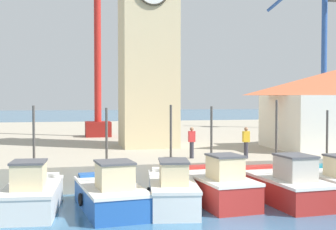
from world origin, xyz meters
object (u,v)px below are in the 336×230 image
at_px(fishing_boat_left_outer, 110,193).
at_px(dock_worker_along_quay, 246,142).
at_px(clock_tower, 148,34).
at_px(port_crane_near, 96,60).
at_px(fishing_boat_mid_right, 334,183).
at_px(fishing_boat_far_left, 32,194).
at_px(dock_worker_near_tower, 192,142).
at_px(fishing_boat_left_inner, 172,190).
at_px(port_crane_far, 321,68).
at_px(fishing_boat_mid_left, 217,186).
at_px(fishing_boat_center, 285,185).

height_order(fishing_boat_left_outer, dock_worker_along_quay, fishing_boat_left_outer).
bearing_deg(clock_tower, port_crane_near, 107.33).
bearing_deg(fishing_boat_mid_right, fishing_boat_far_left, 177.96).
bearing_deg(dock_worker_along_quay, dock_worker_near_tower, 166.06).
bearing_deg(dock_worker_near_tower, fishing_boat_mid_right, -46.49).
xyz_separation_m(fishing_boat_left_outer, fishing_boat_left_inner, (2.49, 0.09, 0.02)).
xyz_separation_m(fishing_boat_far_left, port_crane_far, (26.59, 24.09, 6.67)).
bearing_deg(fishing_boat_far_left, fishing_boat_mid_left, -1.08).
relative_size(clock_tower, dock_worker_near_tower, 9.45).
height_order(fishing_boat_mid_left, port_crane_near, port_crane_near).
bearing_deg(fishing_boat_left_inner, dock_worker_near_tower, 66.30).
xyz_separation_m(fishing_boat_mid_left, port_crane_far, (19.16, 24.23, 6.63)).
height_order(fishing_boat_left_inner, dock_worker_near_tower, fishing_boat_left_inner).
distance_m(fishing_boat_far_left, clock_tower, 14.95).
relative_size(port_crane_far, dock_worker_along_quay, 10.31).
distance_m(fishing_boat_far_left, fishing_boat_left_inner, 5.46).
relative_size(fishing_boat_mid_left, fishing_boat_center, 0.90).
xyz_separation_m(fishing_boat_left_inner, clock_tower, (1.07, 11.35, 7.73)).
xyz_separation_m(fishing_boat_left_outer, port_crane_near, (0.87, 20.06, 6.70)).
height_order(clock_tower, port_crane_near, port_crane_near).
relative_size(fishing_boat_mid_right, clock_tower, 0.28).
xyz_separation_m(fishing_boat_far_left, dock_worker_near_tower, (7.69, 4.76, 1.40)).
relative_size(fishing_boat_far_left, dock_worker_near_tower, 2.83).
xyz_separation_m(fishing_boat_center, port_crane_near, (-6.48, 20.09, 6.68)).
bearing_deg(port_crane_near, port_crane_far, 11.09).
xyz_separation_m(fishing_boat_far_left, clock_tower, (6.52, 11.02, 7.73)).
xyz_separation_m(clock_tower, port_crane_near, (-2.69, 8.62, -1.04)).
distance_m(fishing_boat_far_left, port_crane_far, 36.49).
bearing_deg(fishing_boat_left_inner, port_crane_near, 94.64).
bearing_deg(port_crane_near, fishing_boat_center, -72.13).
distance_m(fishing_boat_left_outer, fishing_boat_left_inner, 2.49).
bearing_deg(fishing_boat_left_inner, port_crane_far, 49.13).
relative_size(fishing_boat_left_inner, fishing_boat_mid_left, 1.12).
height_order(port_crane_far, dock_worker_near_tower, port_crane_far).
relative_size(fishing_boat_left_outer, port_crane_near, 0.30).
bearing_deg(port_crane_far, fishing_boat_center, -123.55).
xyz_separation_m(port_crane_near, dock_worker_along_quay, (6.58, -15.55, -5.28)).
xyz_separation_m(fishing_boat_left_outer, fishing_boat_mid_right, (9.67, -0.03, 0.02)).
distance_m(fishing_boat_far_left, fishing_boat_center, 10.32).
relative_size(fishing_boat_mid_right, port_crane_near, 0.26).
bearing_deg(fishing_boat_far_left, dock_worker_along_quay, 21.44).
distance_m(dock_worker_near_tower, dock_worker_along_quay, 2.81).
bearing_deg(port_crane_far, fishing_boat_mid_left, -128.33).
bearing_deg(fishing_boat_mid_left, fishing_boat_center, -6.19).
bearing_deg(port_crane_near, fishing_boat_mid_left, -79.69).
bearing_deg(dock_worker_near_tower, clock_tower, 100.58).
xyz_separation_m(clock_tower, port_crane_far, (20.07, 13.08, -1.06)).
bearing_deg(fishing_boat_mid_left, clock_tower, 94.66).
height_order(fishing_boat_left_inner, port_crane_near, port_crane_near).
distance_m(fishing_boat_left_outer, port_crane_far, 34.70).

